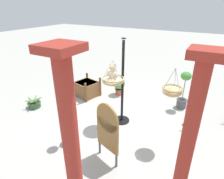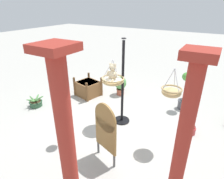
# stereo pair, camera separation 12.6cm
# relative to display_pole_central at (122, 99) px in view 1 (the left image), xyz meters

# --- Properties ---
(ground_plane) EXTENTS (40.00, 40.00, 0.00)m
(ground_plane) POSITION_rel_display_pole_central_xyz_m (0.24, 0.17, -0.72)
(ground_plane) COLOR #ADAAA3
(display_pole_central) EXTENTS (0.44, 0.44, 2.35)m
(display_pole_central) POSITION_rel_display_pole_central_xyz_m (0.00, 0.00, 0.00)
(display_pole_central) COLOR black
(display_pole_central) RESTS_ON ground
(hanging_basket_with_teddy) EXTENTS (0.58, 0.58, 0.63)m
(hanging_basket_with_teddy) POSITION_rel_display_pole_central_xyz_m (0.15, 0.25, 0.60)
(hanging_basket_with_teddy) COLOR tan
(teddy_bear) EXTENTS (0.31, 0.27, 0.46)m
(teddy_bear) POSITION_rel_display_pole_central_xyz_m (0.15, 0.27, 0.79)
(teddy_bear) COLOR beige
(hanging_basket_left_high) EXTENTS (0.44, 0.44, 0.62)m
(hanging_basket_left_high) POSITION_rel_display_pole_central_xyz_m (-1.34, 0.36, 0.69)
(hanging_basket_left_high) COLOR tan
(greenhouse_pillar_right) EXTENTS (0.35, 0.35, 2.70)m
(greenhouse_pillar_right) POSITION_rel_display_pole_central_xyz_m (-1.92, 2.07, 0.58)
(greenhouse_pillar_right) COLOR #9E2D23
(greenhouse_pillar_right) RESTS_ON ground
(greenhouse_pillar_far_back) EXTENTS (0.45, 0.45, 2.71)m
(greenhouse_pillar_far_back) POSITION_rel_display_pole_central_xyz_m (-0.48, 2.60, 0.59)
(greenhouse_pillar_far_back) COLOR #9E2D23
(greenhouse_pillar_far_back) RESTS_ON ground
(wooden_planter_box) EXTENTS (0.93, 0.91, 0.71)m
(wooden_planter_box) POSITION_rel_display_pole_central_xyz_m (1.84, -0.84, -0.43)
(wooden_planter_box) COLOR brown
(wooden_planter_box) RESTS_ON ground
(potted_plant_fern_front) EXTENTS (0.26, 0.26, 1.05)m
(potted_plant_fern_front) POSITION_rel_display_pole_central_xyz_m (0.68, 1.47, -0.23)
(potted_plant_fern_front) COLOR #AD563D
(potted_plant_fern_front) RESTS_ON ground
(potted_plant_tall_leafy) EXTENTS (0.34, 0.34, 1.22)m
(potted_plant_tall_leafy) POSITION_rel_display_pole_central_xyz_m (-1.34, -1.63, -0.14)
(potted_plant_tall_leafy) COLOR #4C4C51
(potted_plant_tall_leafy) RESTS_ON ground
(potted_plant_small_succulent) EXTENTS (0.50, 0.51, 0.35)m
(potted_plant_small_succulent) POSITION_rel_display_pole_central_xyz_m (2.83, 0.69, -0.60)
(potted_plant_small_succulent) COLOR #2D5638
(potted_plant_small_succulent) RESTS_ON ground
(potted_plant_conical_shrub) EXTENTS (0.42, 0.42, 0.69)m
(potted_plant_conical_shrub) POSITION_rel_display_pole_central_xyz_m (0.87, -1.51, -0.32)
(potted_plant_conical_shrub) COLOR #AD563D
(potted_plant_conical_shrub) RESTS_ON ground
(display_sign_board) EXTENTS (0.60, 0.23, 1.37)m
(display_sign_board) POSITION_rel_display_pole_central_xyz_m (-0.40, 1.47, 0.09)
(display_sign_board) COLOR olive
(display_sign_board) RESTS_ON ground
(watering_can) EXTENTS (0.35, 0.20, 0.30)m
(watering_can) POSITION_rel_display_pole_central_xyz_m (-1.82, -0.40, -0.62)
(watering_can) COLOR #B23333
(watering_can) RESTS_ON ground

